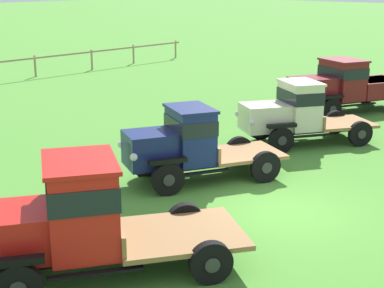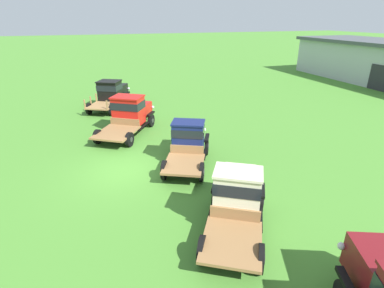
{
  "view_description": "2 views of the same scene",
  "coord_description": "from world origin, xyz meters",
  "px_view_note": "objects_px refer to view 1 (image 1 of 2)",
  "views": [
    {
      "loc": [
        -11.2,
        -7.43,
        5.4
      ],
      "look_at": [
        0.25,
        3.16,
        1.0
      ],
      "focal_mm": 55.0,
      "sensor_mm": 36.0,
      "label": 1
    },
    {
      "loc": [
        12.8,
        -1.21,
        6.68
      ],
      "look_at": [
        0.25,
        3.16,
        1.0
      ],
      "focal_mm": 28.0,
      "sensor_mm": 36.0,
      "label": 2
    }
  ],
  "objects_px": {
    "vintage_truck_far_side": "(294,112)",
    "vintage_truck_back_of_row": "(346,85)",
    "vintage_truck_second_in_line": "(72,218)",
    "vintage_truck_midrow_center": "(186,143)"
  },
  "relations": [
    {
      "from": "vintage_truck_far_side",
      "to": "vintage_truck_back_of_row",
      "type": "bearing_deg",
      "value": 11.64
    },
    {
      "from": "vintage_truck_second_in_line",
      "to": "vintage_truck_far_side",
      "type": "height_order",
      "value": "vintage_truck_second_in_line"
    },
    {
      "from": "vintage_truck_midrow_center",
      "to": "vintage_truck_second_in_line",
      "type": "bearing_deg",
      "value": -158.44
    },
    {
      "from": "vintage_truck_far_side",
      "to": "vintage_truck_back_of_row",
      "type": "relative_size",
      "value": 0.86
    },
    {
      "from": "vintage_truck_midrow_center",
      "to": "vintage_truck_far_side",
      "type": "distance_m",
      "value": 5.23
    },
    {
      "from": "vintage_truck_second_in_line",
      "to": "vintage_truck_far_side",
      "type": "relative_size",
      "value": 1.16
    },
    {
      "from": "vintage_truck_midrow_center",
      "to": "vintage_truck_back_of_row",
      "type": "height_order",
      "value": "vintage_truck_back_of_row"
    },
    {
      "from": "vintage_truck_far_side",
      "to": "vintage_truck_midrow_center",
      "type": "bearing_deg",
      "value": 179.64
    },
    {
      "from": "vintage_truck_second_in_line",
      "to": "vintage_truck_back_of_row",
      "type": "height_order",
      "value": "vintage_truck_second_in_line"
    },
    {
      "from": "vintage_truck_midrow_center",
      "to": "vintage_truck_back_of_row",
      "type": "bearing_deg",
      "value": 5.95
    }
  ]
}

